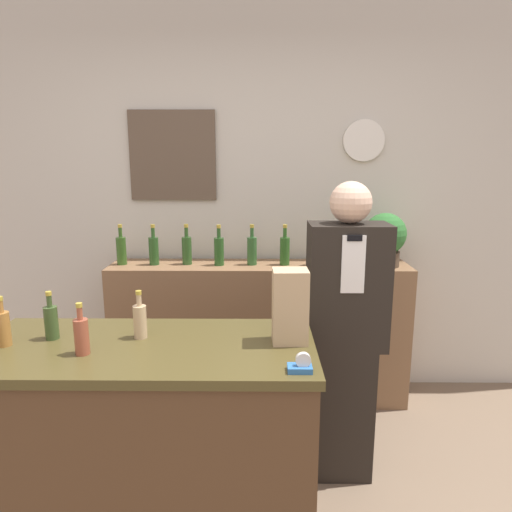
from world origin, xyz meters
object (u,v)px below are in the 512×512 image
at_px(shopkeeper, 345,335).
at_px(potted_plant, 385,238).
at_px(paper_bag, 290,306).
at_px(tape_dispenser, 301,366).

bearing_deg(shopkeeper, potted_plant, 63.13).
bearing_deg(paper_bag, potted_plant, 58.87).
xyz_separation_m(potted_plant, tape_dispenser, (-0.68, -1.43, -0.23)).
bearing_deg(potted_plant, paper_bag, -121.13).
relative_size(paper_bag, tape_dispenser, 3.49).
distance_m(shopkeeper, potted_plant, 0.94).
distance_m(shopkeeper, tape_dispenser, 0.75).
height_order(shopkeeper, paper_bag, shopkeeper).
relative_size(shopkeeper, potted_plant, 4.43).
bearing_deg(paper_bag, shopkeeper, 51.60).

